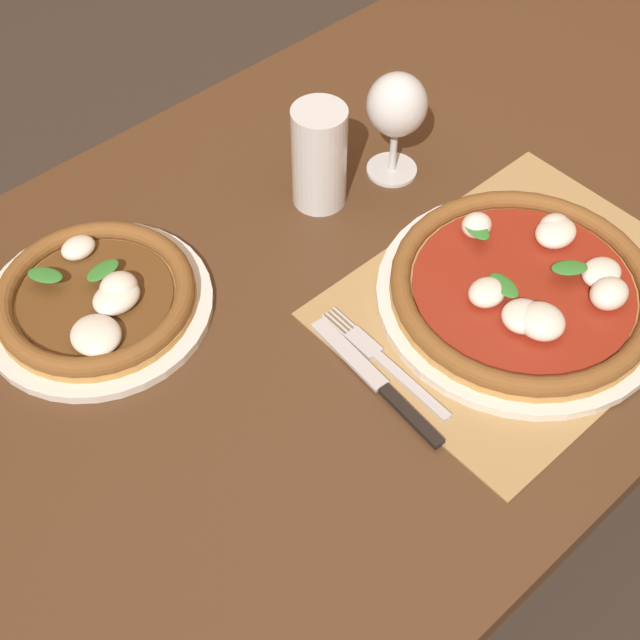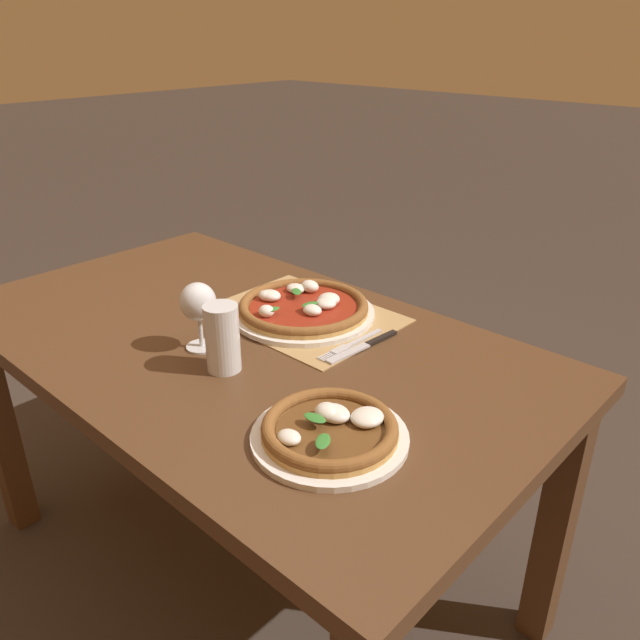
{
  "view_description": "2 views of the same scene",
  "coord_description": "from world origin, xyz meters",
  "px_view_note": "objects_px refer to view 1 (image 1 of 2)",
  "views": [
    {
      "loc": [
        -0.69,
        -0.53,
        1.57
      ],
      "look_at": [
        -0.27,
        -0.08,
        0.81
      ],
      "focal_mm": 50.0,
      "sensor_mm": 36.0,
      "label": 1
    },
    {
      "loc": [
        -1.01,
        0.82,
        1.4
      ],
      "look_at": [
        -0.18,
        -0.08,
        0.81
      ],
      "focal_mm": 35.0,
      "sensor_mm": 36.0,
      "label": 2
    }
  ],
  "objects_px": {
    "pizza_near": "(525,289)",
    "wine_glass": "(397,109)",
    "knife": "(375,380)",
    "pizza_far": "(97,299)",
    "fork": "(384,362)",
    "pint_glass": "(319,159)"
  },
  "relations": [
    {
      "from": "pint_glass",
      "to": "pizza_near",
      "type": "bearing_deg",
      "value": -78.54
    },
    {
      "from": "pizza_near",
      "to": "fork",
      "type": "distance_m",
      "value": 0.2
    },
    {
      "from": "pizza_far",
      "to": "wine_glass",
      "type": "height_order",
      "value": "wine_glass"
    },
    {
      "from": "wine_glass",
      "to": "knife",
      "type": "distance_m",
      "value": 0.37
    },
    {
      "from": "pizza_near",
      "to": "knife",
      "type": "xyz_separation_m",
      "value": [
        -0.22,
        0.03,
        -0.02
      ]
    },
    {
      "from": "pizza_near",
      "to": "pizza_far",
      "type": "relative_size",
      "value": 1.27
    },
    {
      "from": "pint_glass",
      "to": "knife",
      "type": "xyz_separation_m",
      "value": [
        -0.16,
        -0.27,
        -0.06
      ]
    },
    {
      "from": "pint_glass",
      "to": "knife",
      "type": "distance_m",
      "value": 0.32
    },
    {
      "from": "pizza_far",
      "to": "knife",
      "type": "relative_size",
      "value": 1.28
    },
    {
      "from": "pizza_far",
      "to": "fork",
      "type": "relative_size",
      "value": 1.38
    },
    {
      "from": "wine_glass",
      "to": "pint_glass",
      "type": "relative_size",
      "value": 1.07
    },
    {
      "from": "wine_glass",
      "to": "knife",
      "type": "bearing_deg",
      "value": -138.01
    },
    {
      "from": "pizza_far",
      "to": "fork",
      "type": "height_order",
      "value": "pizza_far"
    },
    {
      "from": "pint_glass",
      "to": "fork",
      "type": "xyz_separation_m",
      "value": [
        -0.13,
        -0.26,
        -0.06
      ]
    },
    {
      "from": "pizza_far",
      "to": "knife",
      "type": "bearing_deg",
      "value": -60.26
    },
    {
      "from": "pizza_near",
      "to": "fork",
      "type": "relative_size",
      "value": 1.75
    },
    {
      "from": "wine_glass",
      "to": "pizza_near",
      "type": "bearing_deg",
      "value": -100.48
    },
    {
      "from": "pizza_near",
      "to": "pizza_far",
      "type": "bearing_deg",
      "value": 139.43
    },
    {
      "from": "knife",
      "to": "pizza_near",
      "type": "bearing_deg",
      "value": -8.57
    },
    {
      "from": "wine_glass",
      "to": "pizza_far",
      "type": "bearing_deg",
      "value": 172.37
    },
    {
      "from": "pizza_near",
      "to": "wine_glass",
      "type": "height_order",
      "value": "wine_glass"
    },
    {
      "from": "pizza_near",
      "to": "knife",
      "type": "relative_size",
      "value": 1.63
    }
  ]
}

